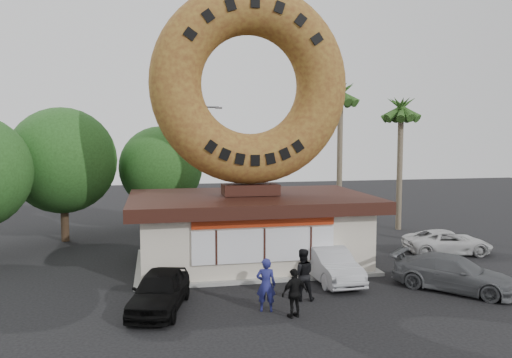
{
  "coord_description": "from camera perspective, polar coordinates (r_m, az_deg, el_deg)",
  "views": [
    {
      "loc": [
        -4.39,
        -16.87,
        6.14
      ],
      "look_at": [
        -0.13,
        4.0,
        4.22
      ],
      "focal_mm": 35.0,
      "sensor_mm": 36.0,
      "label": 1
    }
  ],
  "objects": [
    {
      "name": "ground",
      "position": [
        18.48,
        2.98,
        -14.25
      ],
      "size": [
        90.0,
        90.0,
        0.0
      ],
      "primitive_type": "plane",
      "color": "black",
      "rests_on": "ground"
    },
    {
      "name": "donut_shop",
      "position": [
        23.68,
        -0.64,
        -5.48
      ],
      "size": [
        11.2,
        7.2,
        3.8
      ],
      "color": "beige",
      "rests_on": "ground"
    },
    {
      "name": "giant_donut",
      "position": [
        23.4,
        -0.67,
        10.71
      ],
      "size": [
        9.2,
        2.35,
        9.2
      ],
      "primitive_type": "torus",
      "rotation": [
        1.57,
        0.0,
        0.0
      ],
      "color": "olive",
      "rests_on": "donut_shop"
    },
    {
      "name": "tree_west",
      "position": [
        30.34,
        -21.22,
        1.98
      ],
      "size": [
        6.0,
        6.0,
        7.65
      ],
      "color": "#473321",
      "rests_on": "ground"
    },
    {
      "name": "tree_mid",
      "position": [
        31.94,
        -10.8,
        1.26
      ],
      "size": [
        5.2,
        5.2,
        6.63
      ],
      "color": "#473321",
      "rests_on": "ground"
    },
    {
      "name": "palm_near",
      "position": [
        33.16,
        9.64,
        9.02
      ],
      "size": [
        2.6,
        2.6,
        9.75
      ],
      "color": "#726651",
      "rests_on": "ground"
    },
    {
      "name": "palm_far",
      "position": [
        33.18,
        16.25,
        7.28
      ],
      "size": [
        2.6,
        2.6,
        8.75
      ],
      "color": "#726651",
      "rests_on": "ground"
    },
    {
      "name": "street_lamp",
      "position": [
        33.01,
        -7.11,
        2.24
      ],
      "size": [
        2.11,
        0.2,
        8.0
      ],
      "color": "#59595E",
      "rests_on": "ground"
    },
    {
      "name": "person_left",
      "position": [
        17.63,
        1.15,
        -11.99
      ],
      "size": [
        0.78,
        0.61,
        1.88
      ],
      "primitive_type": "imported",
      "rotation": [
        0.0,
        0.0,
        2.88
      ],
      "color": "navy",
      "rests_on": "ground"
    },
    {
      "name": "person_center",
      "position": [
        18.83,
        5.28,
        -10.81
      ],
      "size": [
        1.03,
        0.86,
        1.93
      ],
      "primitive_type": "imported",
      "rotation": [
        0.0,
        0.0,
        3.0
      ],
      "color": "black",
      "rests_on": "ground"
    },
    {
      "name": "person_right",
      "position": [
        17.15,
        4.43,
        -12.88
      ],
      "size": [
        1.05,
        0.68,
        1.67
      ],
      "primitive_type": "imported",
      "rotation": [
        0.0,
        0.0,
        3.44
      ],
      "color": "black",
      "rests_on": "ground"
    },
    {
      "name": "car_black",
      "position": [
        18.15,
        -10.97,
        -12.38
      ],
      "size": [
        2.59,
        4.37,
        1.4
      ],
      "primitive_type": "imported",
      "rotation": [
        0.0,
        0.0,
        -0.24
      ],
      "color": "black",
      "rests_on": "ground"
    },
    {
      "name": "car_silver",
      "position": [
        21.44,
        8.44,
        -9.58
      ],
      "size": [
        1.68,
        4.33,
        1.41
      ],
      "primitive_type": "imported",
      "rotation": [
        0.0,
        0.0,
        0.04
      ],
      "color": "#A6A6AB",
      "rests_on": "ground"
    },
    {
      "name": "car_grey",
      "position": [
        21.42,
        21.67,
        -9.98
      ],
      "size": [
        4.62,
        4.69,
        1.36
      ],
      "primitive_type": "imported",
      "rotation": [
        0.0,
        0.0,
        0.77
      ],
      "color": "#5A5C5F",
      "rests_on": "ground"
    },
    {
      "name": "car_white",
      "position": [
        27.6,
        21.03,
        -6.75
      ],
      "size": [
        4.62,
        2.58,
        1.22
      ],
      "primitive_type": "imported",
      "rotation": [
        0.0,
        0.0,
        1.44
      ],
      "color": "silver",
      "rests_on": "ground"
    }
  ]
}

